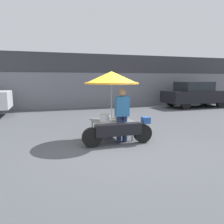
# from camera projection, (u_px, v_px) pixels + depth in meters

# --- Properties ---
(ground_plane) EXTENTS (36.00, 36.00, 0.00)m
(ground_plane) POSITION_uv_depth(u_px,v_px,m) (120.00, 147.00, 5.83)
(ground_plane) COLOR #4C4F54
(shopfront_building) EXTENTS (28.00, 2.06, 3.34)m
(shopfront_building) POSITION_uv_depth(u_px,v_px,m) (73.00, 81.00, 14.31)
(shopfront_building) COLOR #38383D
(shopfront_building) RESTS_ON ground
(vendor_motorcycle_cart) EXTENTS (2.01, 1.61, 2.02)m
(vendor_motorcycle_cart) POSITION_uv_depth(u_px,v_px,m) (113.00, 89.00, 6.33)
(vendor_motorcycle_cart) COLOR black
(vendor_motorcycle_cart) RESTS_ON ground
(vendor_person) EXTENTS (0.38, 0.22, 1.52)m
(vendor_person) POSITION_uv_depth(u_px,v_px,m) (122.00, 113.00, 6.22)
(vendor_person) COLOR navy
(vendor_person) RESTS_ON ground
(parked_car) EXTENTS (4.17, 1.78, 1.62)m
(parked_car) POSITION_uv_depth(u_px,v_px,m) (195.00, 94.00, 13.93)
(parked_car) COLOR black
(parked_car) RESTS_ON ground
(potted_plant) EXTENTS (0.75, 0.75, 0.95)m
(potted_plant) POSITION_uv_depth(u_px,v_px,m) (210.00, 97.00, 15.72)
(potted_plant) COLOR gray
(potted_plant) RESTS_ON ground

